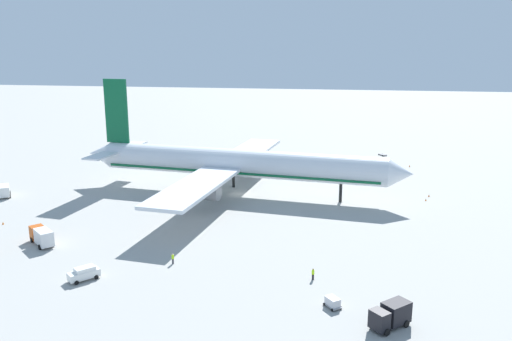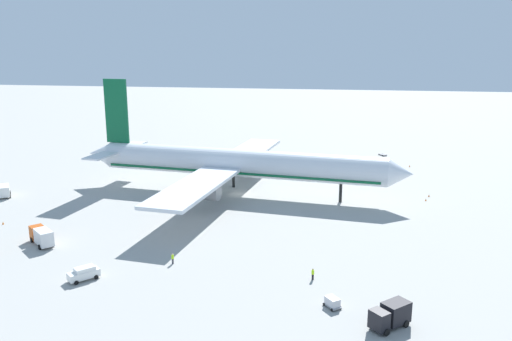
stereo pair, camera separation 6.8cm
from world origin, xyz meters
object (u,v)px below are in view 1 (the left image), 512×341
at_px(service_truck_0, 391,315).
at_px(ground_worker_1, 173,259).
at_px(baggage_cart_1, 383,155).
at_px(baggage_cart_0, 360,161).
at_px(traffic_cone_0, 429,196).
at_px(service_van, 84,273).
at_px(airliner, 234,163).
at_px(traffic_cone_2, 3,223).
at_px(service_truck_1, 42,236).
at_px(traffic_cone_3, 426,200).
at_px(traffic_cone_1, 410,166).
at_px(service_truck_2, 4,190).
at_px(baggage_cart_2, 333,302).
at_px(ground_worker_2, 313,274).

bearing_deg(service_truck_0, ground_worker_1, 157.44).
xyz_separation_m(service_truck_0, baggage_cart_1, (5.29, 105.07, -1.42)).
xyz_separation_m(baggage_cart_0, traffic_cone_0, (14.98, -32.12, -0.55)).
bearing_deg(service_van, airliner, 76.13).
distance_m(service_van, traffic_cone_2, 34.05).
distance_m(service_truck_1, traffic_cone_3, 79.85).
bearing_deg(traffic_cone_1, airliner, -140.98).
relative_size(service_truck_2, service_van, 1.22).
xyz_separation_m(service_truck_1, traffic_cone_3, (69.69, 38.94, -1.38)).
relative_size(service_van, baggage_cart_0, 1.45).
bearing_deg(service_truck_1, traffic_cone_2, 148.50).
bearing_deg(ground_worker_1, service_truck_1, 171.35).
bearing_deg(traffic_cone_0, baggage_cart_1, 99.70).
bearing_deg(baggage_cart_2, service_van, 176.84).
distance_m(service_truck_1, baggage_cart_1, 108.03).
distance_m(service_truck_1, ground_worker_1, 25.43).
bearing_deg(traffic_cone_1, service_truck_1, -133.81).
relative_size(traffic_cone_0, traffic_cone_2, 1.00).
height_order(airliner, traffic_cone_0, airliner).
height_order(traffic_cone_1, traffic_cone_3, same).
bearing_deg(traffic_cone_2, ground_worker_1, -17.41).
bearing_deg(ground_worker_1, ground_worker_2, -4.75).
bearing_deg(service_van, service_truck_2, 136.73).
bearing_deg(ground_worker_1, service_van, -144.87).
relative_size(airliner, baggage_cart_0, 24.74).
xyz_separation_m(service_truck_1, baggage_cart_0, (55.87, 74.58, -0.82)).
distance_m(service_truck_2, traffic_cone_2, 20.92).
distance_m(baggage_cart_2, traffic_cone_0, 59.63).
bearing_deg(baggage_cart_0, baggage_cart_2, -93.40).
distance_m(service_truck_2, traffic_cone_1, 106.27).
distance_m(service_truck_0, ground_worker_2, 15.66).
distance_m(airliner, baggage_cart_1, 62.79).
bearing_deg(baggage_cart_0, service_truck_1, -126.84).
height_order(baggage_cart_2, traffic_cone_3, baggage_cart_2).
height_order(service_truck_0, traffic_cone_2, service_truck_0).
relative_size(baggage_cart_1, ground_worker_2, 1.77).
xyz_separation_m(airliner, service_truck_0, (31.70, -54.81, -5.58)).
bearing_deg(service_truck_0, traffic_cone_0, 77.74).
bearing_deg(service_truck_2, baggage_cart_1, 35.06).
relative_size(airliner, ground_worker_1, 44.98).
bearing_deg(ground_worker_2, service_truck_1, 173.18).
xyz_separation_m(baggage_cart_1, traffic_cone_3, (6.56, -48.71, 0.01)).
bearing_deg(traffic_cone_3, baggage_cart_2, -109.92).
relative_size(airliner, traffic_cone_2, 142.81).
relative_size(ground_worker_2, traffic_cone_2, 3.19).
bearing_deg(baggage_cart_0, ground_worker_1, -111.41).
distance_m(baggage_cart_2, traffic_cone_2, 67.84).
bearing_deg(service_truck_0, traffic_cone_3, 78.13).
height_order(baggage_cart_1, baggage_cart_2, baggage_cart_2).
xyz_separation_m(baggage_cart_2, traffic_cone_0, (20.22, 56.10, -0.49)).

